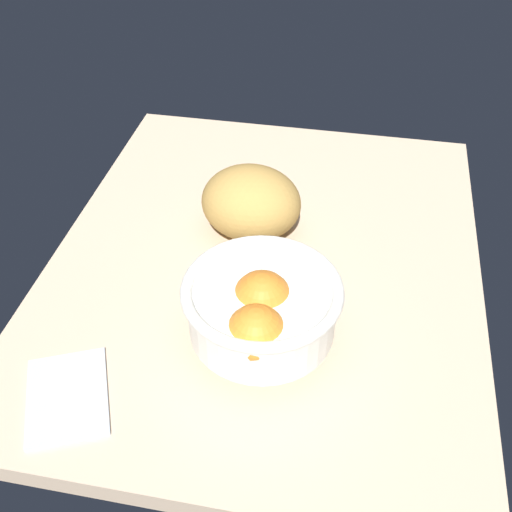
% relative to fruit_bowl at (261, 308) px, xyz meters
% --- Properties ---
extents(ground_plane, '(0.83, 0.67, 0.03)m').
position_rel_fruit_bowl_xyz_m(ground_plane, '(0.18, 0.03, -0.09)').
color(ground_plane, '#CBB091').
extents(fruit_bowl, '(0.21, 0.21, 0.12)m').
position_rel_fruit_bowl_xyz_m(fruit_bowl, '(0.00, 0.00, 0.00)').
color(fruit_bowl, white).
rests_on(fruit_bowl, ground).
extents(bread_loaf, '(0.16, 0.18, 0.12)m').
position_rel_fruit_bowl_xyz_m(bread_loaf, '(0.24, 0.06, -0.01)').
color(bread_loaf, '#B68C44').
rests_on(bread_loaf, ground).
extents(napkin_folded, '(0.17, 0.15, 0.01)m').
position_rel_fruit_bowl_xyz_m(napkin_folded, '(-0.13, 0.22, -0.07)').
color(napkin_folded, '#B3BBC6').
rests_on(napkin_folded, ground).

